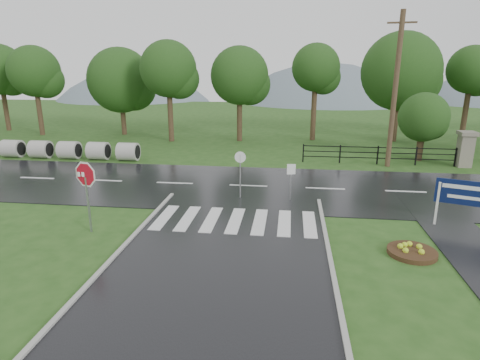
# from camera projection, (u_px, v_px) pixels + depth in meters

# --- Properties ---
(ground) EXTENTS (120.00, 120.00, 0.00)m
(ground) POSITION_uv_depth(u_px,v_px,m) (212.00, 286.00, 11.66)
(ground) COLOR #274E1A
(ground) RESTS_ON ground
(main_road) EXTENTS (90.00, 8.00, 0.04)m
(main_road) POSITION_uv_depth(u_px,v_px,m) (248.00, 186.00, 21.19)
(main_road) COLOR black
(main_road) RESTS_ON ground
(walkway) EXTENTS (2.20, 11.00, 0.04)m
(walkway) POSITION_uv_depth(u_px,v_px,m) (465.00, 243.00, 14.45)
(walkway) COLOR black
(walkway) RESTS_ON ground
(crosswalk) EXTENTS (6.50, 2.80, 0.02)m
(crosswalk) POSITION_uv_depth(u_px,v_px,m) (235.00, 220.00, 16.41)
(crosswalk) COLOR silver
(crosswalk) RESTS_ON ground
(pillar_west) EXTENTS (1.00, 1.00, 2.24)m
(pillar_west) POSITION_uv_depth(u_px,v_px,m) (465.00, 148.00, 25.02)
(pillar_west) COLOR gray
(pillar_west) RESTS_ON ground
(fence_west) EXTENTS (9.58, 0.08, 1.20)m
(fence_west) POSITION_uv_depth(u_px,v_px,m) (378.00, 153.00, 25.78)
(fence_west) COLOR black
(fence_west) RESTS_ON ground
(hills) EXTENTS (102.00, 48.00, 48.00)m
(hills) POSITION_uv_depth(u_px,v_px,m) (296.00, 182.00, 77.50)
(hills) COLOR slate
(hills) RESTS_ON ground
(treeline) EXTENTS (83.20, 5.20, 10.00)m
(treeline) POSITION_uv_depth(u_px,v_px,m) (277.00, 140.00, 34.42)
(treeline) COLOR #1A3E13
(treeline) RESTS_ON ground
(culvert_pipes) EXTENTS (9.70, 1.20, 1.20)m
(culvert_pipes) POSITION_uv_depth(u_px,v_px,m) (69.00, 150.00, 27.34)
(culvert_pipes) COLOR #9E9B93
(culvert_pipes) RESTS_ON ground
(stop_sign) EXTENTS (1.25, 0.42, 2.95)m
(stop_sign) POSITION_uv_depth(u_px,v_px,m) (86.00, 181.00, 14.87)
(stop_sign) COLOR #939399
(stop_sign) RESTS_ON ground
(estate_billboard) EXTENTS (2.09, 0.76, 1.89)m
(estate_billboard) POSITION_uv_depth(u_px,v_px,m) (465.00, 195.00, 15.60)
(estate_billboard) COLOR silver
(estate_billboard) RESTS_ON ground
(flower_bed) EXTENTS (1.62, 1.62, 0.32)m
(flower_bed) POSITION_uv_depth(u_px,v_px,m) (412.00, 251.00, 13.56)
(flower_bed) COLOR #332111
(flower_bed) RESTS_ON ground
(reg_sign_small) EXTENTS (0.40, 0.09, 1.80)m
(reg_sign_small) POSITION_uv_depth(u_px,v_px,m) (291.00, 174.00, 18.58)
(reg_sign_small) COLOR #939399
(reg_sign_small) RESTS_ON ground
(reg_sign_round) EXTENTS (0.53, 0.08, 2.30)m
(reg_sign_round) POSITION_uv_depth(u_px,v_px,m) (240.00, 169.00, 18.92)
(reg_sign_round) COLOR #939399
(reg_sign_round) RESTS_ON ground
(utility_pole_east) EXTENTS (1.65, 0.31, 9.27)m
(utility_pole_east) POSITION_uv_depth(u_px,v_px,m) (395.00, 90.00, 24.14)
(utility_pole_east) COLOR #473523
(utility_pole_east) RESTS_ON ground
(entrance_tree_left) EXTENTS (3.22, 3.22, 4.51)m
(entrance_tree_left) POSITION_uv_depth(u_px,v_px,m) (424.00, 117.00, 26.25)
(entrance_tree_left) COLOR #3D2B1C
(entrance_tree_left) RESTS_ON ground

